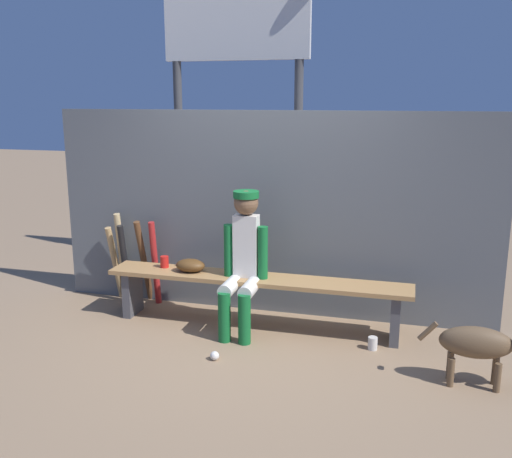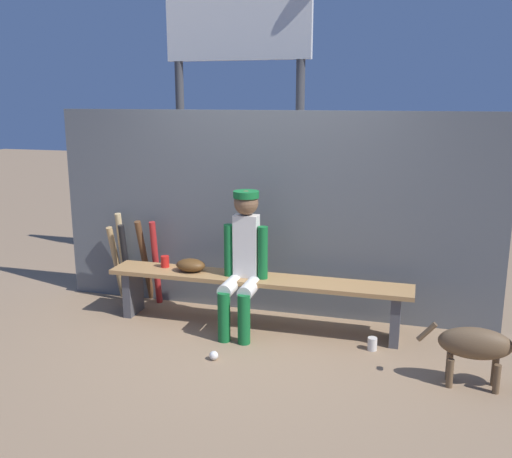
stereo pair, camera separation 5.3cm
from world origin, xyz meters
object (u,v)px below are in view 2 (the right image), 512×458
at_px(baseball_glove, 191,265).
at_px(bat_wood_dark, 145,261).
at_px(bat_aluminum_red, 156,263).
at_px(bat_wood_natural, 123,256).
at_px(cup_on_bench, 165,262).
at_px(scoreboard, 243,60).
at_px(bat_wood_tan, 116,262).
at_px(baseball, 214,355).
at_px(bat_aluminum_black, 126,264).
at_px(cup_on_ground, 372,344).
at_px(dugout_bench, 256,288).
at_px(dog, 483,345).
at_px(player_seated, 243,257).

xyz_separation_m(baseball_glove, bat_wood_dark, (-0.65, 0.34, -0.10)).
xyz_separation_m(bat_aluminum_red, bat_wood_natural, (-0.40, 0.05, 0.03)).
distance_m(cup_on_bench, scoreboard, 2.52).
bearing_deg(cup_on_bench, bat_wood_tan, 158.29).
bearing_deg(scoreboard, baseball, -78.71).
bearing_deg(baseball_glove, bat_wood_dark, 152.31).
relative_size(bat_aluminum_black, cup_on_ground, 7.60).
bearing_deg(cup_on_bench, baseball, -45.97).
height_order(bat_wood_natural, cup_on_ground, bat_wood_natural).
relative_size(dugout_bench, bat_wood_natural, 3.02).
xyz_separation_m(cup_on_bench, dog, (2.83, -0.70, -0.20)).
height_order(baseball, cup_on_ground, cup_on_ground).
relative_size(player_seated, bat_aluminum_red, 1.46).
height_order(dugout_bench, baseball, dugout_bench).
bearing_deg(bat_wood_dark, baseball, -43.70).
bearing_deg(scoreboard, dugout_bench, -69.16).
relative_size(bat_wood_dark, cup_on_bench, 8.11).
bearing_deg(player_seated, bat_aluminum_red, 158.84).
bearing_deg(baseball, bat_wood_tan, 143.57).
xyz_separation_m(dugout_bench, cup_on_ground, (1.08, -0.21, -0.33)).
relative_size(player_seated, cup_on_ground, 11.61).
relative_size(player_seated, bat_wood_tan, 1.58).
bearing_deg(scoreboard, baseball_glove, -90.70).
xyz_separation_m(player_seated, bat_wood_dark, (-1.20, 0.45, -0.25)).
distance_m(player_seated, bat_aluminum_red, 1.16).
bearing_deg(baseball, cup_on_bench, 134.03).
height_order(bat_wood_dark, dog, bat_wood_dark).
distance_m(baseball_glove, scoreboard, 2.54).
relative_size(bat_wood_natural, dog, 1.10).
bearing_deg(bat_wood_tan, dog, -15.48).
relative_size(baseball_glove, bat_aluminum_red, 0.32).
relative_size(baseball_glove, bat_wood_dark, 0.31).
bearing_deg(bat_aluminum_red, bat_aluminum_black, -172.46).
relative_size(bat_aluminum_red, bat_wood_tan, 1.09).
height_order(bat_wood_dark, bat_wood_tan, bat_wood_dark).
distance_m(bat_wood_tan, dog, 3.64).
distance_m(bat_aluminum_red, baseball, 1.51).
bearing_deg(bat_aluminum_red, cup_on_bench, -48.03).
xyz_separation_m(scoreboard, dog, (2.51, -2.26, -2.16)).
height_order(bat_aluminum_black, cup_on_ground, bat_aluminum_black).
relative_size(dugout_bench, bat_aluminum_red, 3.20).
relative_size(player_seated, baseball, 17.26).
relative_size(bat_wood_dark, bat_wood_tan, 1.11).
height_order(bat_wood_natural, dog, bat_wood_natural).
height_order(dugout_bench, scoreboard, scoreboard).
relative_size(bat_wood_tan, cup_on_bench, 7.34).
height_order(dugout_bench, bat_aluminum_red, bat_aluminum_red).
height_order(baseball, scoreboard, scoreboard).
height_order(player_seated, dog, player_seated).
distance_m(baseball_glove, bat_aluminum_black, 0.87).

